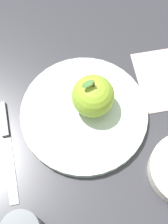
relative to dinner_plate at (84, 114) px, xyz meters
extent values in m
plane|color=#2D2D33|center=(0.01, 0.02, -0.01)|extent=(2.40, 2.40, 0.00)
cylinder|color=#B2C6B2|center=(0.00, 0.00, 0.00)|extent=(0.26, 0.26, 0.02)
torus|color=#B2C6B2|center=(0.00, 0.00, 0.00)|extent=(0.26, 0.26, 0.01)
sphere|color=#8CB22D|center=(-0.02, -0.01, 0.05)|extent=(0.08, 0.08, 0.08)
cylinder|color=#4C3319|center=(-0.02, -0.01, 0.10)|extent=(0.00, 0.00, 0.02)
ellipsoid|color=#386628|center=(-0.01, -0.01, 0.10)|extent=(0.03, 0.02, 0.01)
cube|color=#59595E|center=(0.15, 0.10, -0.01)|extent=(0.03, 0.14, 0.00)
cube|color=#59595E|center=(0.16, 0.00, -0.01)|extent=(0.02, 0.08, 0.01)
cube|color=beige|center=(-0.18, -0.07, -0.01)|extent=(0.13, 0.16, 0.00)
camera|label=1|loc=(0.02, 0.26, 0.63)|focal=53.74mm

